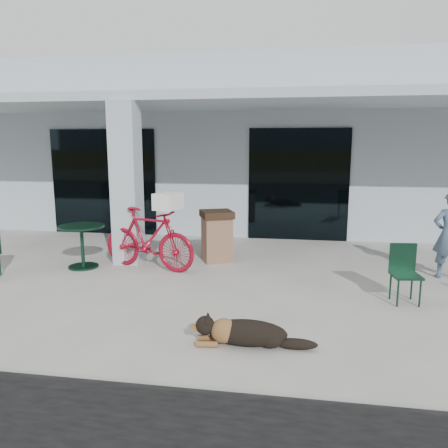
% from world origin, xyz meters
% --- Properties ---
extents(ground, '(80.00, 80.00, 0.00)m').
position_xyz_m(ground, '(0.00, 0.00, 0.00)').
color(ground, '#B5B3AB').
rests_on(ground, ground).
extents(building, '(22.00, 7.00, 4.50)m').
position_xyz_m(building, '(0.00, 8.50, 2.25)').
color(building, '#A4B2BA').
rests_on(building, ground).
extents(storefront_glass_left, '(2.80, 0.06, 2.70)m').
position_xyz_m(storefront_glass_left, '(-3.20, 4.98, 1.35)').
color(storefront_glass_left, black).
rests_on(storefront_glass_left, ground).
extents(storefront_glass_right, '(2.40, 0.06, 2.70)m').
position_xyz_m(storefront_glass_right, '(1.80, 4.98, 1.35)').
color(storefront_glass_right, black).
rests_on(storefront_glass_right, ground).
extents(column, '(0.50, 0.50, 3.12)m').
position_xyz_m(column, '(-1.50, 2.30, 1.56)').
color(column, '#A4B2BA').
rests_on(column, ground).
extents(overhang, '(22.00, 2.80, 0.18)m').
position_xyz_m(overhang, '(0.00, 3.60, 3.21)').
color(overhang, '#A4B2BA').
rests_on(overhang, column).
extents(bicycle, '(2.01, 1.04, 1.16)m').
position_xyz_m(bicycle, '(-0.96, 1.90, 0.58)').
color(bicycle, '#A20D24').
rests_on(bicycle, ground).
extents(laundry_basket, '(0.49, 0.58, 0.30)m').
position_xyz_m(laundry_basket, '(-0.52, 1.78, 1.31)').
color(laundry_basket, white).
rests_on(laundry_basket, bicycle).
extents(dog, '(1.10, 0.47, 0.36)m').
position_xyz_m(dog, '(1.21, -0.99, 0.18)').
color(dog, black).
rests_on(dog, ground).
extents(cafe_table_near, '(1.00, 1.00, 0.81)m').
position_xyz_m(cafe_table_near, '(-2.23, 1.80, 0.41)').
color(cafe_table_near, '#103021').
rests_on(cafe_table_near, ground).
extents(cafe_chair_far_a, '(0.44, 0.47, 0.87)m').
position_xyz_m(cafe_chair_far_a, '(3.36, 0.77, 0.43)').
color(cafe_chair_far_a, '#103021').
rests_on(cafe_chair_far_a, ground).
extents(trash_receptacle, '(0.79, 0.79, 1.02)m').
position_xyz_m(trash_receptacle, '(0.20, 2.69, 0.51)').
color(trash_receptacle, brown).
rests_on(trash_receptacle, ground).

